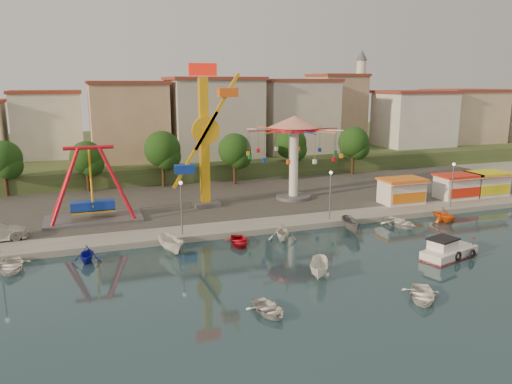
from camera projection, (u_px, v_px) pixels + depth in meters
name	position (u px, v px, depth m)	size (l,w,h in m)	color
ground	(316.00, 278.00, 39.21)	(200.00, 200.00, 0.00)	#122D33
quay_deck	(173.00, 160.00, 96.11)	(200.00, 100.00, 0.60)	#9E998E
asphalt_pad	(216.00, 192.00, 66.64)	(90.00, 28.00, 0.01)	#4C4944
hill_terrace	(168.00, 150.00, 100.45)	(200.00, 60.00, 3.00)	#384C26
pirate_ship_ride	(91.00, 185.00, 52.47)	(10.00, 5.00, 8.00)	#59595E
kamikaze_tower	(207.00, 139.00, 57.70)	(5.68, 3.10, 16.50)	#59595E
wave_swinger	(294.00, 139.00, 61.39)	(11.60, 11.60, 10.40)	#59595E
booth_left	(402.00, 191.00, 60.32)	(5.40, 3.78, 3.08)	white
booth_mid	(457.00, 186.00, 63.02)	(5.40, 3.78, 3.08)	white
booth_right	(487.00, 183.00, 64.62)	(5.40, 3.78, 3.08)	white
lamp_post_1	(182.00, 209.00, 47.85)	(0.14, 0.14, 5.00)	#59595E
lamp_post_2	(330.00, 197.00, 53.10)	(0.14, 0.14, 5.00)	#59595E
lamp_post_3	(452.00, 186.00, 58.36)	(0.14, 0.14, 5.00)	#59595E
tree_0	(4.00, 159.00, 63.45)	(4.60, 4.60, 7.19)	#382314
tree_1	(87.00, 158.00, 66.12)	(4.35, 4.35, 6.80)	#382314
tree_2	(162.00, 149.00, 68.85)	(5.02, 5.02, 7.85)	#382314
tree_3	(235.00, 150.00, 70.88)	(4.68, 4.68, 7.32)	#382314
tree_4	(291.00, 143.00, 76.87)	(4.86, 4.86, 7.60)	#382314
tree_5	(354.00, 142.00, 78.50)	(4.83, 4.83, 7.54)	#382314
building_1	(47.00, 132.00, 77.82)	(12.33, 9.01, 8.63)	silver
building_2	(132.00, 121.00, 82.38)	(11.95, 9.28, 11.23)	tan
building_3	(218.00, 126.00, 84.23)	(12.59, 10.50, 9.20)	beige
building_4	(284.00, 123.00, 91.78)	(10.75, 9.23, 9.24)	beige
building_5	(353.00, 116.00, 94.21)	(12.77, 10.96, 11.21)	tan
building_6	(410.00, 112.00, 96.52)	(8.23, 8.98, 12.36)	silver
building_7	(442.00, 118.00, 105.35)	(11.59, 10.93, 8.76)	beige
minaret	(360.00, 94.00, 97.91)	(2.80, 2.80, 18.00)	silver
cabin_motorboat	(448.00, 252.00, 43.64)	(5.98, 3.67, 1.97)	white
rowboat_a	(269.00, 309.00, 33.13)	(2.36, 3.31, 0.69)	white
rowboat_b	(422.00, 295.00, 35.19)	(2.68, 3.75, 0.78)	white
skiff	(319.00, 268.00, 39.30)	(1.40, 3.73, 1.44)	white
moored_boat_0	(11.00, 266.00, 40.63)	(2.86, 4.01, 0.83)	white
moored_boat_1	(87.00, 254.00, 42.51)	(2.40, 2.78, 1.46)	#1319AC
moored_boat_2	(171.00, 244.00, 44.87)	(1.49, 3.97, 1.53)	white
moored_boat_3	(239.00, 241.00, 47.05)	(2.52, 3.53, 0.73)	red
moored_boat_4	(282.00, 232.00, 48.42)	(2.72, 3.16, 1.66)	silver
moored_boat_5	(351.00, 225.00, 50.95)	(1.46, 3.89, 1.50)	slate
moored_boat_6	(401.00, 223.00, 52.98)	(3.00, 4.20, 0.87)	white
moored_boat_7	(444.00, 214.00, 54.73)	(2.70, 3.13, 1.65)	orange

